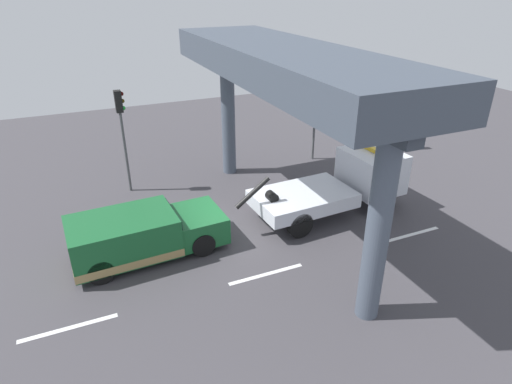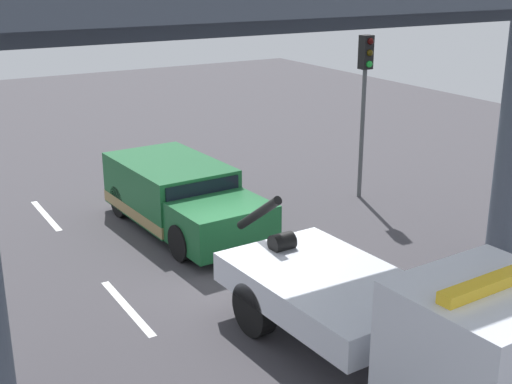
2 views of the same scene
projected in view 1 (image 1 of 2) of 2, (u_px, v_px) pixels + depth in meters
The scene contains 10 objects.
ground_plane at pixel (235, 234), 16.37m from camera, with size 60.00×40.00×0.10m, color #423F44.
lane_stripe_west at pixel (69, 328), 11.92m from camera, with size 2.60×0.16×0.01m, color silver.
lane_stripe_mid at pixel (266, 274), 14.08m from camera, with size 2.60×0.16×0.01m, color silver.
lane_stripe_east at pixel (411, 235), 16.25m from camera, with size 2.60×0.16×0.01m, color silver.
tow_truck_white at pixel (343, 183), 17.56m from camera, with size 7.30×2.68×2.46m.
towed_van_green at pixel (141, 235), 14.76m from camera, with size 5.30×2.44×1.58m.
overpass_structure at pixel (284, 72), 14.42m from camera, with size 3.60×13.11×6.69m.
traffic_light_near at pixel (121, 120), 18.21m from camera, with size 0.39×0.32×4.53m.
traffic_light_far at pixel (316, 100), 21.70m from camera, with size 0.39×0.32×4.36m.
traffic_light_mid at pixel (374, 89), 22.86m from camera, with size 0.39×0.32×4.67m.
Camera 1 is at (-4.91, -13.09, 8.65)m, focal length 30.38 mm.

